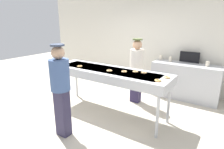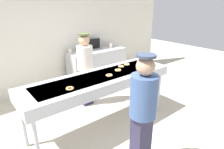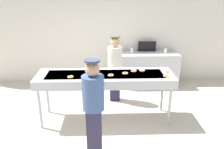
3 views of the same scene
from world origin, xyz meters
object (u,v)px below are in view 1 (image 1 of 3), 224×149
(glazed_donut_1, at_px, (158,80))
(customer_waiting, at_px, (61,86))
(worker_baker, at_px, (137,67))
(menu_display, at_px, (190,57))
(prep_counter, at_px, (185,81))
(paper_cup_1, at_px, (170,59))
(glazed_donut_4, at_px, (167,77))
(glazed_donut_0, at_px, (135,72))
(glazed_donut_6, at_px, (124,72))
(fryer_conveyor, at_px, (108,73))
(glazed_donut_2, at_px, (109,71))
(paper_cup_2, at_px, (161,57))
(glazed_donut_3, at_px, (144,73))
(glazed_donut_5, at_px, (80,66))
(paper_cup_0, at_px, (207,64))

(glazed_donut_1, bearing_deg, customer_waiting, -144.52)
(worker_baker, relative_size, menu_display, 3.20)
(prep_counter, distance_m, paper_cup_1, 0.71)
(glazed_donut_4, bearing_deg, glazed_donut_1, -104.86)
(glazed_donut_0, distance_m, menu_display, 2.06)
(glazed_donut_6, bearing_deg, fryer_conveyor, -179.47)
(glazed_donut_2, distance_m, customer_waiting, 1.10)
(fryer_conveyor, height_order, glazed_donut_6, glazed_donut_6)
(glazed_donut_0, relative_size, paper_cup_2, 0.92)
(glazed_donut_4, height_order, paper_cup_2, paper_cup_2)
(glazed_donut_6, bearing_deg, glazed_donut_1, -13.36)
(fryer_conveyor, relative_size, glazed_donut_0, 23.13)
(customer_waiting, xyz_separation_m, prep_counter, (1.40, 3.01, -0.48))
(glazed_donut_2, xyz_separation_m, glazed_donut_4, (1.15, 0.20, 0.00))
(paper_cup_1, relative_size, menu_display, 0.25)
(prep_counter, bearing_deg, glazed_donut_1, -90.79)
(paper_cup_1, bearing_deg, glazed_donut_2, -107.76)
(customer_waiting, bearing_deg, glazed_donut_0, 72.09)
(customer_waiting, height_order, prep_counter, customer_waiting)
(glazed_donut_3, bearing_deg, paper_cup_1, 90.31)
(menu_display, bearing_deg, glazed_donut_5, -129.85)
(fryer_conveyor, height_order, glazed_donut_1, glazed_donut_1)
(glazed_donut_1, bearing_deg, prep_counter, 89.21)
(fryer_conveyor, distance_m, prep_counter, 2.26)
(glazed_donut_5, xyz_separation_m, customer_waiting, (0.48, -0.99, -0.08))
(glazed_donut_1, distance_m, customer_waiting, 1.69)
(glazed_donut_1, bearing_deg, paper_cup_2, 108.45)
(paper_cup_2, bearing_deg, glazed_donut_2, -99.32)
(paper_cup_2, bearing_deg, glazed_donut_4, -67.25)
(glazed_donut_3, bearing_deg, glazed_donut_0, -172.16)
(glazed_donut_3, height_order, glazed_donut_5, same)
(glazed_donut_0, xyz_separation_m, paper_cup_2, (-0.14, 1.87, -0.03))
(glazed_donut_1, relative_size, glazed_donut_3, 1.00)
(glazed_donut_1, height_order, paper_cup_1, paper_cup_1)
(glazed_donut_3, distance_m, paper_cup_2, 1.88)
(paper_cup_0, bearing_deg, glazed_donut_2, -129.11)
(prep_counter, bearing_deg, worker_baker, -135.67)
(paper_cup_0, bearing_deg, worker_baker, -146.90)
(glazed_donut_3, distance_m, customer_waiting, 1.63)
(glazed_donut_2, xyz_separation_m, worker_baker, (0.13, 1.00, -0.11))
(glazed_donut_2, relative_size, glazed_donut_5, 1.00)
(customer_waiting, relative_size, paper_cup_1, 12.95)
(glazed_donut_5, bearing_deg, customer_waiting, -64.12)
(worker_baker, relative_size, prep_counter, 0.95)
(glazed_donut_0, xyz_separation_m, glazed_donut_5, (-1.26, -0.30, 0.00))
(glazed_donut_3, distance_m, paper_cup_0, 1.93)
(paper_cup_1, bearing_deg, glazed_donut_6, -100.57)
(glazed_donut_3, distance_m, glazed_donut_4, 0.49)
(glazed_donut_3, relative_size, customer_waiting, 0.07)
(glazed_donut_0, distance_m, glazed_donut_2, 0.54)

